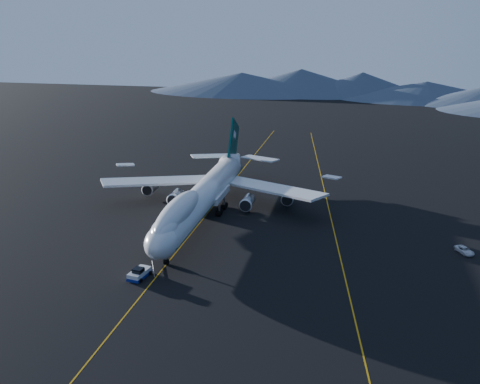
# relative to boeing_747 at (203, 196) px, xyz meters

# --- Properties ---
(ground) EXTENTS (500.00, 500.00, 0.00)m
(ground) POSITION_rel_boeing_747_xyz_m (-0.00, -0.03, -5.81)
(ground) COLOR black
(ground) RESTS_ON ground
(taxiway_line_main) EXTENTS (0.25, 220.00, 0.01)m
(taxiway_line_main) POSITION_rel_boeing_747_xyz_m (-0.00, -0.03, -5.80)
(taxiway_line_main) COLOR #CC8E0C
(taxiway_line_main) RESTS_ON ground
(taxiway_line_side) EXTENTS (28.08, 198.09, 0.01)m
(taxiway_line_side) POSITION_rel_boeing_747_xyz_m (30.00, 9.97, -5.80)
(taxiway_line_side) COLOR #CC8E0C
(taxiway_line_side) RESTS_ON ground
(boeing_747) EXTENTS (59.62, 72.43, 19.37)m
(boeing_747) POSITION_rel_boeing_747_xyz_m (0.00, 0.00, 0.00)
(boeing_747) COLOR silver
(boeing_747) RESTS_ON ground
(pushback_tug) EXTENTS (3.58, 5.44, 2.21)m
(pushback_tug) POSITION_rel_boeing_747_xyz_m (-3.00, -32.98, -5.12)
(pushback_tug) COLOR silver
(pushback_tug) RESTS_ON ground
(service_van) EXTENTS (4.04, 5.13, 1.30)m
(service_van) POSITION_rel_boeing_747_xyz_m (58.74, -8.06, -5.17)
(service_van) COLOR silver
(service_van) RESTS_ON ground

